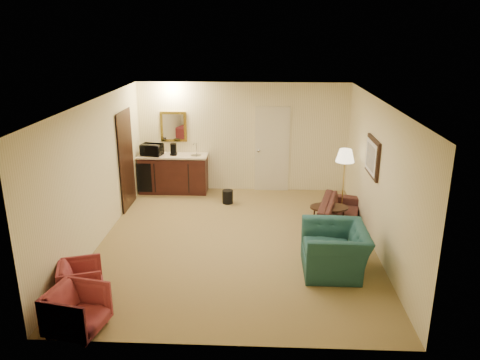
% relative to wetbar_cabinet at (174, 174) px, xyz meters
% --- Properties ---
extents(ground, '(6.00, 6.00, 0.00)m').
position_rel_wetbar_cabinet_xyz_m(ground, '(1.65, -2.72, -0.46)').
color(ground, '#9C8A4F').
rests_on(ground, ground).
extents(room_walls, '(5.02, 6.01, 2.61)m').
position_rel_wetbar_cabinet_xyz_m(room_walls, '(1.55, -1.95, 1.26)').
color(room_walls, '#F7EBB9').
rests_on(room_walls, ground).
extents(wetbar_cabinet, '(1.64, 0.58, 0.92)m').
position_rel_wetbar_cabinet_xyz_m(wetbar_cabinet, '(0.00, 0.00, 0.00)').
color(wetbar_cabinet, '#351510').
rests_on(wetbar_cabinet, ground).
extents(sofa, '(0.97, 1.90, 0.71)m').
position_rel_wetbar_cabinet_xyz_m(sofa, '(3.65, -1.93, -0.10)').
color(sofa, black).
rests_on(sofa, ground).
extents(teal_armchair, '(0.75, 1.15, 1.00)m').
position_rel_wetbar_cabinet_xyz_m(teal_armchair, '(3.31, -3.73, 0.04)').
color(teal_armchair, '#1F4D4A').
rests_on(teal_armchair, ground).
extents(rose_chair_near, '(0.73, 0.75, 0.62)m').
position_rel_wetbar_cabinet_xyz_m(rose_chair_near, '(-0.50, -4.72, -0.15)').
color(rose_chair_near, '#963831').
rests_on(rose_chair_near, ground).
extents(rose_chair_far, '(0.74, 0.77, 0.68)m').
position_rel_wetbar_cabinet_xyz_m(rose_chair_far, '(-0.25, -5.52, -0.12)').
color(rose_chair_far, '#963831').
rests_on(rose_chair_far, ground).
extents(coffee_table, '(0.86, 0.69, 0.43)m').
position_rel_wetbar_cabinet_xyz_m(coffee_table, '(3.45, -1.95, -0.24)').
color(coffee_table, black).
rests_on(coffee_table, ground).
extents(floor_lamp, '(0.51, 0.51, 1.45)m').
position_rel_wetbar_cabinet_xyz_m(floor_lamp, '(3.81, -1.32, 0.26)').
color(floor_lamp, gold).
rests_on(floor_lamp, ground).
extents(waste_bin, '(0.25, 0.25, 0.30)m').
position_rel_wetbar_cabinet_xyz_m(waste_bin, '(1.35, -0.72, -0.31)').
color(waste_bin, black).
rests_on(waste_bin, ground).
extents(microwave, '(0.53, 0.37, 0.33)m').
position_rel_wetbar_cabinet_xyz_m(microwave, '(-0.49, -0.04, 0.63)').
color(microwave, black).
rests_on(microwave, wetbar_cabinet).
extents(coffee_maker, '(0.16, 0.16, 0.28)m').
position_rel_wetbar_cabinet_xyz_m(coffee_maker, '(0.02, -0.02, 0.60)').
color(coffee_maker, black).
rests_on(coffee_maker, wetbar_cabinet).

